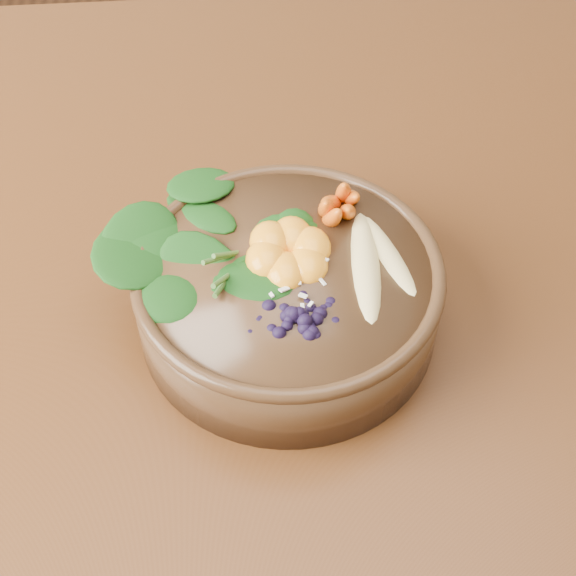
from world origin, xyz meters
The scene contains 9 objects.
ground centered at (0.00, 0.00, 0.00)m, with size 4.00×4.00×0.00m, color #381E0F.
dining_table centered at (0.00, 0.00, 0.66)m, with size 1.60×0.90×0.75m.
stoneware_bowl centered at (-0.19, -0.11, 0.78)m, with size 0.25×0.25×0.07m, color #4B311C.
kale_heap centered at (-0.23, -0.06, 0.84)m, with size 0.17×0.15×0.04m, color #134510, non-canonical shape.
carrot_cluster centered at (-0.14, -0.04, 0.85)m, with size 0.05×0.05×0.07m, color orange, non-canonical shape.
banana_halves centered at (-0.11, -0.10, 0.83)m, with size 0.07×0.14×0.02m.
mandarin_cluster centered at (-0.18, -0.09, 0.83)m, with size 0.07×0.08×0.03m, color orange, non-canonical shape.
blueberry_pile centered at (-0.18, -0.16, 0.84)m, with size 0.12×0.09×0.04m, color black, non-canonical shape.
coconut_flakes centered at (-0.18, -0.13, 0.82)m, with size 0.08×0.06×0.01m, color white, non-canonical shape.
Camera 1 is at (-0.22, -0.54, 1.30)m, focal length 50.00 mm.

